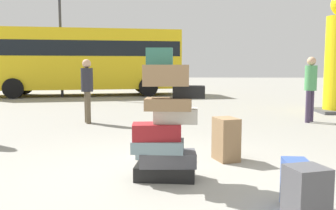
% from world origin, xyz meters
% --- Properties ---
extents(ground_plane, '(80.00, 80.00, 0.00)m').
position_xyz_m(ground_plane, '(0.00, 0.00, 0.00)').
color(ground_plane, gray).
extents(suitcase_tower, '(0.92, 0.67, 1.69)m').
position_xyz_m(suitcase_tower, '(-0.03, -0.20, 0.66)').
color(suitcase_tower, black).
rests_on(suitcase_tower, ground).
extents(suitcase_charcoal_right_side, '(0.39, 0.37, 0.61)m').
position_xyz_m(suitcase_charcoal_right_side, '(1.22, -1.74, 0.31)').
color(suitcase_charcoal_right_side, '#4C4C51').
rests_on(suitcase_charcoal_right_side, ground).
extents(suitcase_brown_left_side, '(0.42, 0.49, 0.66)m').
position_xyz_m(suitcase_brown_left_side, '(0.86, 0.81, 0.33)').
color(suitcase_brown_left_side, olive).
rests_on(suitcase_brown_left_side, ground).
extents(suitcase_navy_upright_blue, '(0.26, 0.42, 0.50)m').
position_xyz_m(suitcase_navy_upright_blue, '(1.33, -1.14, 0.25)').
color(suitcase_navy_upright_blue, '#334F99').
rests_on(suitcase_navy_upright_blue, ground).
extents(suitcase_slate_foreground_far, '(0.67, 0.55, 0.20)m').
position_xyz_m(suitcase_slate_foreground_far, '(-0.20, 0.92, 0.10)').
color(suitcase_slate_foreground_far, gray).
rests_on(suitcase_slate_foreground_far, ground).
extents(person_bearded_onlooker, '(0.30, 0.30, 1.68)m').
position_xyz_m(person_bearded_onlooker, '(3.48, 4.75, 1.00)').
color(person_bearded_onlooker, '#3F334C').
rests_on(person_bearded_onlooker, ground).
extents(person_passerby_in_red, '(0.30, 0.32, 1.61)m').
position_xyz_m(person_passerby_in_red, '(-2.20, 4.41, 0.96)').
color(person_passerby_in_red, brown).
rests_on(person_passerby_in_red, ground).
extents(parked_bus, '(9.57, 4.47, 3.15)m').
position_xyz_m(parked_bus, '(-4.57, 13.07, 1.83)').
color(parked_bus, yellow).
rests_on(parked_bus, ground).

